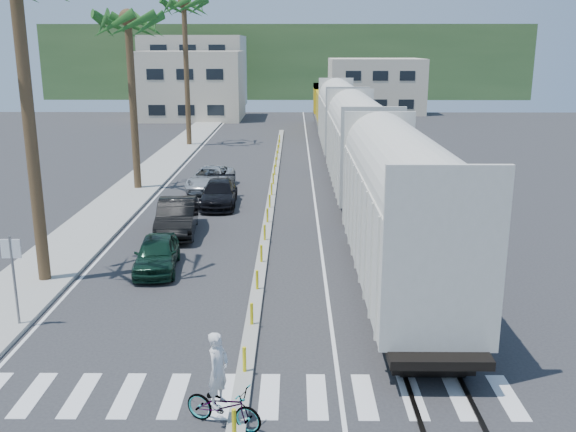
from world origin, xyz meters
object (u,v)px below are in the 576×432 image
object	(u,v)px
street_sign	(13,268)
car_lead	(157,254)
cyclist	(222,397)
car_second	(177,217)

from	to	relation	value
street_sign	car_lead	distance (m)	6.42
car_lead	cyclist	size ratio (longest dim) A/B	1.67
street_sign	car_lead	bearing A→B (deg)	59.16
street_sign	car_second	xyz separation A→B (m)	(3.12, 10.50, -1.16)
car_lead	car_second	size ratio (longest dim) A/B	0.82
car_second	cyclist	distance (m)	16.27
car_lead	cyclist	bearing A→B (deg)	-76.10
street_sign	cyclist	distance (m)	8.85
street_sign	cyclist	xyz separation A→B (m)	(6.97, -5.31, -1.24)
street_sign	cyclist	world-z (taller)	street_sign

